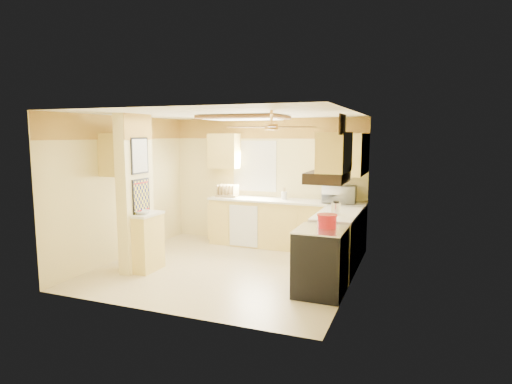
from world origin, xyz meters
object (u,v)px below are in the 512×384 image
at_px(stove, 321,261).
at_px(microwave, 339,194).
at_px(bowl, 143,212).
at_px(kettle, 336,209).
at_px(dutch_oven, 327,221).

bearing_deg(stove, microwave, 93.94).
height_order(bowl, kettle, kettle).
height_order(microwave, kettle, microwave).
distance_m(dutch_oven, kettle, 0.83).
xyz_separation_m(stove, bowl, (-2.83, -0.09, 0.51)).
distance_m(stove, microwave, 2.26).
distance_m(microwave, dutch_oven, 2.08).
relative_size(bowl, dutch_oven, 0.85).
relative_size(stove, dutch_oven, 3.30).
xyz_separation_m(stove, dutch_oven, (0.06, 0.09, 0.55)).
xyz_separation_m(stove, kettle, (0.02, 0.92, 0.58)).
bearing_deg(bowl, microwave, 40.13).
bearing_deg(bowl, stove, 1.85).
height_order(microwave, bowl, microwave).
bearing_deg(dutch_oven, microwave, 95.70).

